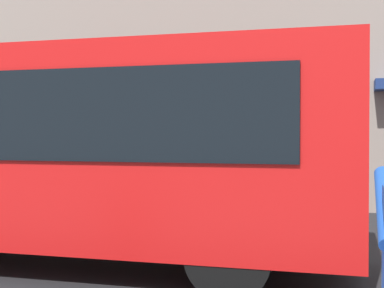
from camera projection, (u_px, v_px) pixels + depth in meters
The scene contains 2 objects.
ground_plane at pixel (293, 276), 7.31m from camera, with size 60.00×60.00×0.00m, color #232326.
red_bus at pixel (41, 147), 8.08m from camera, with size 9.05×2.54×3.08m.
Camera 1 is at (-0.66, 7.37, 1.87)m, focal length 51.83 mm.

